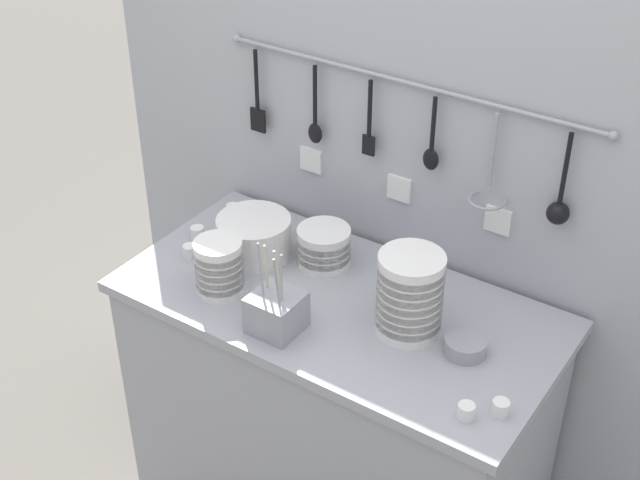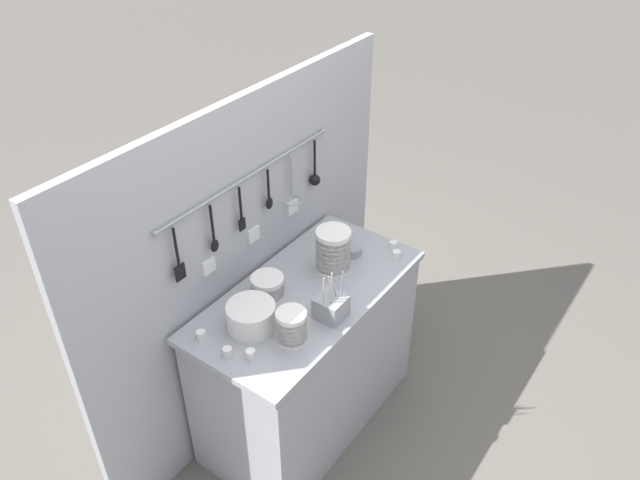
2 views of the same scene
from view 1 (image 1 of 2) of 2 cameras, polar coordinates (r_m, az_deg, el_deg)
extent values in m
cube|color=#9EA0A8|center=(2.31, 1.16, -4.23)|extent=(1.15, 0.58, 0.03)
cube|color=#9EA0A8|center=(2.59, 1.06, -11.65)|extent=(1.11, 0.55, 0.81)
cube|color=#A8AAB2|center=(2.52, 5.17, -0.14)|extent=(1.95, 0.04, 1.70)
cylinder|color=#93969E|center=(2.26, 5.40, 10.04)|extent=(1.06, 0.01, 0.01)
sphere|color=#93969E|center=(2.54, -5.35, 12.70)|extent=(0.02, 0.02, 0.02)
sphere|color=#93969E|center=(2.09, 18.27, 6.34)|extent=(0.02, 0.02, 0.02)
cylinder|color=black|center=(2.52, -4.09, 10.13)|extent=(0.01, 0.01, 0.18)
cube|color=black|center=(2.57, -3.99, 7.66)|extent=(0.05, 0.01, 0.07)
cylinder|color=#93969E|center=(2.50, -4.01, 12.26)|extent=(0.01, 0.01, 0.02)
cylinder|color=black|center=(2.41, -0.32, 9.21)|extent=(0.01, 0.01, 0.17)
ellipsoid|color=black|center=(2.46, -0.32, 6.85)|extent=(0.04, 0.02, 0.06)
cylinder|color=#93969E|center=(2.39, -0.17, 11.33)|extent=(0.01, 0.01, 0.02)
cylinder|color=black|center=(2.33, 3.20, 8.37)|extent=(0.01, 0.01, 0.16)
cube|color=black|center=(2.37, 3.13, 6.08)|extent=(0.04, 0.01, 0.06)
cylinder|color=#93969E|center=(2.30, 3.43, 10.41)|extent=(0.01, 0.01, 0.02)
cylinder|color=black|center=(2.25, 7.27, 7.35)|extent=(0.01, 0.01, 0.15)
ellipsoid|color=black|center=(2.29, 7.10, 5.14)|extent=(0.04, 0.02, 0.06)
cylinder|color=#93969E|center=(2.22, 7.56, 9.29)|extent=(0.01, 0.01, 0.02)
cylinder|color=#93969E|center=(2.20, 11.01, 5.63)|extent=(0.01, 0.01, 0.20)
torus|color=#93969E|center=(2.26, 10.64, 2.53)|extent=(0.10, 0.10, 0.01)
cylinder|color=#93969E|center=(2.16, 11.44, 8.20)|extent=(0.01, 0.01, 0.02)
cylinder|color=black|center=(2.14, 15.42, 4.31)|extent=(0.01, 0.01, 0.19)
sphere|color=black|center=(2.20, 14.98, 1.67)|extent=(0.06, 0.06, 0.06)
cylinder|color=#93969E|center=(2.11, 15.95, 6.87)|extent=(0.01, 0.01, 0.02)
cube|color=white|center=(2.54, -0.56, 5.14)|extent=(0.07, 0.01, 0.07)
cube|color=white|center=(2.41, 5.11, 3.30)|extent=(0.07, 0.01, 0.07)
cube|color=white|center=(2.30, 11.33, 1.24)|extent=(0.07, 0.01, 0.07)
cylinder|color=white|center=(2.21, 5.69, -5.20)|extent=(0.16, 0.16, 0.04)
cylinder|color=white|center=(2.19, 5.73, -4.70)|extent=(0.16, 0.16, 0.04)
cylinder|color=white|center=(2.18, 5.76, -4.19)|extent=(0.16, 0.16, 0.04)
cylinder|color=white|center=(2.16, 5.80, -3.67)|extent=(0.16, 0.16, 0.04)
cylinder|color=white|center=(2.15, 5.84, -3.14)|extent=(0.16, 0.16, 0.04)
cylinder|color=white|center=(2.13, 5.88, -2.61)|extent=(0.16, 0.16, 0.04)
cylinder|color=white|center=(2.12, 5.91, -2.07)|extent=(0.16, 0.16, 0.04)
cylinder|color=white|center=(2.10, 5.95, -1.52)|extent=(0.16, 0.16, 0.04)
cylinder|color=white|center=(2.34, -6.39, -2.84)|extent=(0.13, 0.13, 0.04)
cylinder|color=white|center=(2.32, -6.42, -2.40)|extent=(0.13, 0.13, 0.04)
cylinder|color=white|center=(2.31, -6.45, -1.95)|extent=(0.13, 0.13, 0.04)
cylinder|color=white|center=(2.30, -6.49, -1.50)|extent=(0.13, 0.13, 0.04)
cylinder|color=white|center=(2.29, -6.52, -1.04)|extent=(0.13, 0.13, 0.04)
cylinder|color=white|center=(2.27, -6.56, -0.58)|extent=(0.13, 0.13, 0.04)
cylinder|color=white|center=(2.42, 0.24, -1.11)|extent=(0.15, 0.15, 0.04)
cylinder|color=white|center=(2.41, 0.24, -0.66)|extent=(0.15, 0.15, 0.04)
cylinder|color=white|center=(2.40, 0.24, -0.21)|extent=(0.15, 0.15, 0.04)
cylinder|color=white|center=(2.38, 0.25, 0.24)|extent=(0.15, 0.15, 0.04)
cylinder|color=white|center=(2.48, -4.19, -0.77)|extent=(0.21, 0.21, 0.01)
cylinder|color=white|center=(2.47, -4.20, -0.61)|extent=(0.21, 0.21, 0.01)
cylinder|color=white|center=(2.47, -4.21, -0.44)|extent=(0.21, 0.21, 0.01)
cylinder|color=white|center=(2.46, -4.21, -0.28)|extent=(0.21, 0.21, 0.01)
cylinder|color=white|center=(2.46, -4.22, -0.11)|extent=(0.21, 0.21, 0.01)
cylinder|color=white|center=(2.46, -4.23, 0.06)|extent=(0.21, 0.21, 0.01)
cylinder|color=white|center=(2.45, -4.24, 0.23)|extent=(0.21, 0.21, 0.01)
cylinder|color=white|center=(2.45, -4.25, 0.40)|extent=(0.21, 0.21, 0.01)
cylinder|color=white|center=(2.44, -4.26, 0.57)|extent=(0.21, 0.21, 0.01)
cylinder|color=white|center=(2.44, -4.26, 0.74)|extent=(0.21, 0.21, 0.01)
cylinder|color=white|center=(2.43, -4.27, 0.91)|extent=(0.21, 0.21, 0.01)
cylinder|color=white|center=(2.43, -4.28, 1.08)|extent=(0.21, 0.21, 0.01)
cylinder|color=white|center=(2.42, -4.29, 1.25)|extent=(0.21, 0.21, 0.01)
cylinder|color=#93969E|center=(2.16, 9.29, -6.71)|extent=(0.10, 0.10, 0.04)
cube|color=#93969E|center=(2.18, -2.80, -4.65)|extent=(0.12, 0.12, 0.10)
cylinder|color=#C6B793|center=(2.15, -3.42, -2.29)|extent=(0.01, 0.01, 0.18)
cylinder|color=#93969E|center=(2.09, -2.72, -3.31)|extent=(0.01, 0.02, 0.19)
cylinder|color=#93969E|center=(2.13, -3.77, -2.50)|extent=(0.02, 0.01, 0.20)
cylinder|color=#C6B793|center=(2.13, -2.64, -2.62)|extent=(0.01, 0.03, 0.18)
cylinder|color=#93969E|center=(2.12, -2.48, -3.05)|extent=(0.02, 0.03, 0.17)
cylinder|color=white|center=(2.02, 11.48, -10.48)|extent=(0.04, 0.04, 0.04)
cylinder|color=white|center=(1.99, 9.34, -10.77)|extent=(0.04, 0.04, 0.04)
cylinder|color=white|center=(2.48, -8.33, -0.71)|extent=(0.04, 0.04, 0.04)
cylinder|color=white|center=(2.55, -7.86, 0.46)|extent=(0.04, 0.04, 0.04)
cylinder|color=white|center=(2.64, -5.60, 1.91)|extent=(0.04, 0.04, 0.04)
camera|label=2|loc=(2.72, -60.39, 28.13)|focal=35.00mm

